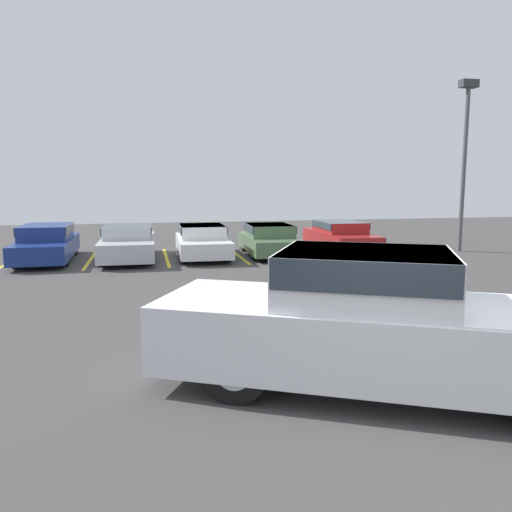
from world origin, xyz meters
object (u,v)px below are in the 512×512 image
object	(u,v)px
parked_sedan_d	(269,239)
wheel_stop_curb	(127,248)
parked_sedan_b	(128,241)
parked_sedan_c	(202,240)
light_post	(465,147)
parked_sedan_e	(340,236)
parked_sedan_a	(47,242)
pickup_truck	(388,323)

from	to	relation	value
parked_sedan_d	wheel_stop_curb	distance (m)	6.09
parked_sedan_b	parked_sedan_c	distance (m)	2.66
parked_sedan_d	light_post	distance (m)	8.54
parked_sedan_b	parked_sedan_e	world-z (taller)	parked_sedan_e
parked_sedan_e	parked_sedan_a	bearing A→B (deg)	-89.80
pickup_truck	parked_sedan_b	bearing A→B (deg)	133.32
parked_sedan_d	parked_sedan_e	xyz separation A→B (m)	(2.90, 0.03, 0.03)
parked_sedan_a	light_post	xyz separation A→B (m)	(15.78, -0.93, 3.47)
parked_sedan_b	parked_sedan_a	bearing A→B (deg)	-94.67
parked_sedan_e	wheel_stop_curb	bearing A→B (deg)	-107.06
pickup_truck	parked_sedan_b	size ratio (longest dim) A/B	1.34
parked_sedan_b	parked_sedan_e	size ratio (longest dim) A/B	1.03
parked_sedan_c	parked_sedan_d	size ratio (longest dim) A/B	1.00
light_post	wheel_stop_curb	bearing A→B (deg)	165.19
parked_sedan_c	parked_sedan_e	size ratio (longest dim) A/B	0.95
pickup_truck	parked_sedan_b	world-z (taller)	pickup_truck
parked_sedan_d	parked_sedan_e	distance (m)	2.90
pickup_truck	parked_sedan_e	bearing A→B (deg)	97.65
parked_sedan_a	parked_sedan_d	distance (m)	8.04
pickup_truck	wheel_stop_curb	size ratio (longest dim) A/B	3.46
parked_sedan_b	parked_sedan_c	world-z (taller)	parked_sedan_b
parked_sedan_a	parked_sedan_b	size ratio (longest dim) A/B	1.01
parked_sedan_d	wheel_stop_curb	bearing A→B (deg)	-114.65
parked_sedan_e	wheel_stop_curb	xyz separation A→B (m)	(-8.29, 2.75, -0.58)
parked_sedan_a	wheel_stop_curb	size ratio (longest dim) A/B	2.61
parked_sedan_c	parked_sedan_e	xyz separation A→B (m)	(5.48, 0.08, 0.01)
light_post	parked_sedan_b	bearing A→B (deg)	177.11
parked_sedan_a	parked_sedan_d	world-z (taller)	parked_sedan_a
parked_sedan_b	parked_sedan_e	xyz separation A→B (m)	(8.14, 0.07, -0.00)
parked_sedan_a	parked_sedan_e	distance (m)	10.94
pickup_truck	light_post	distance (m)	15.50
pickup_truck	parked_sedan_e	xyz separation A→B (m)	(4.50, 12.67, -0.27)
pickup_truck	wheel_stop_curb	xyz separation A→B (m)	(-3.79, 15.41, -0.85)
light_post	parked_sedan_e	bearing A→B (deg)	171.49
parked_sedan_e	light_post	world-z (taller)	light_post
light_post	wheel_stop_curb	xyz separation A→B (m)	(-13.14, 3.47, -4.08)
light_post	wheel_stop_curb	size ratio (longest dim) A/B	3.67
pickup_truck	parked_sedan_a	bearing A→B (deg)	143.76
parked_sedan_c	wheel_stop_curb	bearing A→B (deg)	-133.85
parked_sedan_a	wheel_stop_curb	world-z (taller)	parked_sedan_a
parked_sedan_b	wheel_stop_curb	bearing A→B (deg)	-176.01
parked_sedan_a	parked_sedan_d	size ratio (longest dim) A/B	1.09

